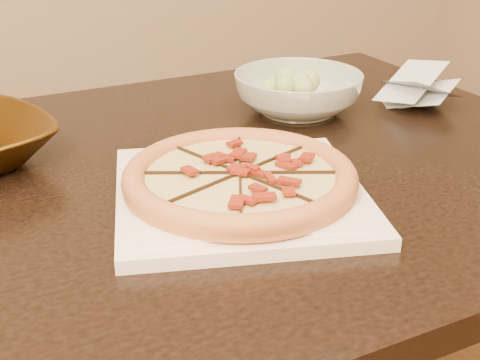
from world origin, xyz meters
The scene contains 6 objects.
dining_table centered at (-0.08, 0.17, 0.65)m, with size 1.49×1.00×0.75m.
plate centered at (0.01, 0.05, 0.76)m, with size 0.40×0.40×0.02m.
pizza centered at (0.01, 0.05, 0.78)m, with size 0.31×0.31×0.03m.
salad_bowl centered at (0.26, 0.34, 0.79)m, with size 0.23×0.23×0.07m, color #B6C5B9.
salad centered at (0.26, 0.34, 0.84)m, with size 0.09×0.12×0.04m.
cling_film centered at (0.50, 0.29, 0.78)m, with size 0.15×0.12×0.05m, color silver, non-canonical shape.
Camera 1 is at (-0.32, -0.69, 1.15)m, focal length 50.00 mm.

